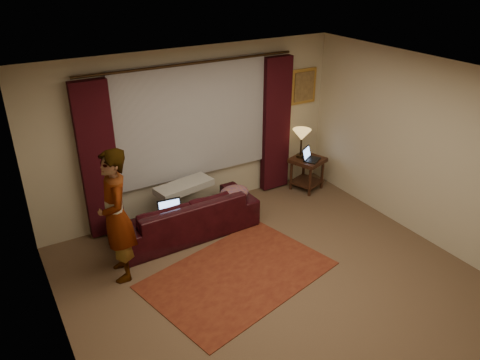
{
  "coord_description": "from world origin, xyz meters",
  "views": [
    {
      "loc": [
        -2.81,
        -3.77,
        3.83
      ],
      "look_at": [
        0.1,
        1.2,
        1.0
      ],
      "focal_mm": 35.0,
      "sensor_mm": 36.0,
      "label": 1
    }
  ],
  "objects_px": {
    "sofa": "(185,208)",
    "laptop_sofa": "(172,212)",
    "laptop_table": "(312,154)",
    "person": "(116,216)",
    "end_table": "(307,174)",
    "tiffany_lamp": "(301,143)"
  },
  "relations": [
    {
      "from": "sofa",
      "to": "laptop_sofa",
      "type": "xyz_separation_m",
      "value": [
        -0.29,
        -0.21,
        0.12
      ]
    },
    {
      "from": "laptop_table",
      "to": "person",
      "type": "bearing_deg",
      "value": 158.98
    },
    {
      "from": "laptop_sofa",
      "to": "laptop_table",
      "type": "height_order",
      "value": "laptop_table"
    },
    {
      "from": "end_table",
      "to": "tiffany_lamp",
      "type": "xyz_separation_m",
      "value": [
        -0.08,
        0.11,
        0.55
      ]
    },
    {
      "from": "person",
      "to": "laptop_table",
      "type": "bearing_deg",
      "value": 107.12
    },
    {
      "from": "sofa",
      "to": "laptop_sofa",
      "type": "height_order",
      "value": "sofa"
    },
    {
      "from": "laptop_sofa",
      "to": "end_table",
      "type": "xyz_separation_m",
      "value": [
        2.74,
        0.46,
        -0.26
      ]
    },
    {
      "from": "laptop_sofa",
      "to": "person",
      "type": "bearing_deg",
      "value": -154.87
    },
    {
      "from": "person",
      "to": "sofa",
      "type": "bearing_deg",
      "value": 120.93
    },
    {
      "from": "end_table",
      "to": "person",
      "type": "relative_size",
      "value": 0.33
    },
    {
      "from": "sofa",
      "to": "tiffany_lamp",
      "type": "relative_size",
      "value": 4.18
    },
    {
      "from": "sofa",
      "to": "person",
      "type": "height_order",
      "value": "person"
    },
    {
      "from": "laptop_sofa",
      "to": "end_table",
      "type": "bearing_deg",
      "value": 15.59
    },
    {
      "from": "sofa",
      "to": "laptop_table",
      "type": "distance_m",
      "value": 2.49
    },
    {
      "from": "end_table",
      "to": "sofa",
      "type": "bearing_deg",
      "value": -174.27
    },
    {
      "from": "tiffany_lamp",
      "to": "laptop_table",
      "type": "distance_m",
      "value": 0.27
    },
    {
      "from": "laptop_table",
      "to": "laptop_sofa",
      "type": "bearing_deg",
      "value": 156.17
    },
    {
      "from": "tiffany_lamp",
      "to": "person",
      "type": "height_order",
      "value": "person"
    },
    {
      "from": "sofa",
      "to": "end_table",
      "type": "distance_m",
      "value": 2.47
    },
    {
      "from": "end_table",
      "to": "person",
      "type": "bearing_deg",
      "value": -168.15
    },
    {
      "from": "sofa",
      "to": "tiffany_lamp",
      "type": "distance_m",
      "value": 2.44
    },
    {
      "from": "sofa",
      "to": "person",
      "type": "distance_m",
      "value": 1.32
    }
  ]
}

